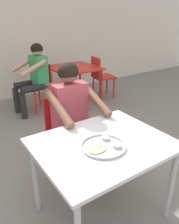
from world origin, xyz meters
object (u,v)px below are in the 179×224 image
Objects in this scene: table_background_red at (74,71)px; chair_red_left at (40,82)px; table_foreground at (103,151)px; diner_foreground at (74,113)px; chair_red_right at (100,74)px; thali_tray at (103,146)px; chair_foreground at (65,127)px; patron_background at (34,73)px.

table_background_red is 1.06× the size of chair_red_left.
diner_foreground reaches higher than table_foreground.
chair_red_right is at bearing -3.11° from table_background_red.
thali_tray is 2.81m from table_background_red.
chair_foreground is 0.32m from diner_foreground.
diner_foreground is at bearing 80.59° from table_foreground.
diner_foreground is at bearing -132.92° from chair_red_right.
chair_foreground is 0.68× the size of patron_background.
patron_background is (0.44, 2.52, -0.02)m from thali_tray.
chair_foreground is at bearing -100.36° from patron_background.
thali_tray is at bearing -99.34° from chair_foreground.
table_background_red is (1.09, 1.86, -0.09)m from diner_foreground.
table_foreground is 3.02× the size of thali_tray.
table_foreground is 2.60m from chair_red_left.
table_background_red is at bearing 63.87° from thali_tray.
chair_red_left is at bearing 76.35° from chair_foreground.
table_background_red is 0.62m from chair_red_right.
chair_red_right reaches higher than thali_tray.
chair_foreground reaches higher than table_foreground.
patron_background is at bearing 80.76° from table_foreground.
table_foreground reaches higher than table_background_red.
diner_foreground is (0.14, 0.67, -0.02)m from thali_tray.
thali_tray is at bearing -116.13° from table_background_red.
chair_foreground is at bearing 83.00° from table_foreground.
patron_background is at bearing 79.64° from chair_foreground.
patron_background reaches higher than chair_foreground.
table_foreground is 1.15× the size of table_background_red.
diner_foreground is 2.16m from table_background_red.
chair_foreground is (0.10, 0.82, -0.17)m from table_foreground.
chair_red_right is at bearing -1.11° from patron_background.
diner_foreground reaches higher than chair_red_left.
patron_background is at bearing -145.70° from chair_red_left.
chair_red_right is (0.60, -0.03, -0.14)m from table_background_red.
patron_background is (-1.40, 0.03, 0.22)m from chair_red_right.
diner_foreground is at bearing -89.97° from chair_foreground.
chair_red_left is at bearing 34.30° from patron_background.
table_background_red is (1.19, 2.47, -0.02)m from table_foreground.
table_foreground is 1.21× the size of chair_red_right.
diner_foreground reaches higher than thali_tray.
diner_foreground is 2.50m from chair_red_right.
patron_background is (-0.79, -0.01, 0.08)m from table_background_red.
thali_tray is at bearing -102.26° from diner_foreground.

